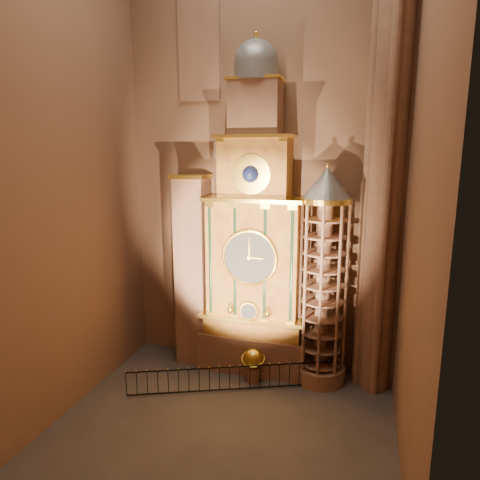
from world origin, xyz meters
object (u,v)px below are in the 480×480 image
(astronomical_clock, at_px, (255,246))
(celestial_globe, at_px, (253,362))
(iron_railing, at_px, (235,378))
(portrait_tower, at_px, (193,270))
(stair_turret, at_px, (323,280))

(astronomical_clock, relative_size, celestial_globe, 9.64)
(iron_railing, bearing_deg, portrait_tower, 140.81)
(portrait_tower, bearing_deg, celestial_globe, -20.58)
(celestial_globe, relative_size, iron_railing, 0.18)
(astronomical_clock, bearing_deg, celestial_globe, -77.02)
(stair_turret, xyz_separation_m, iron_railing, (-3.80, -2.24, -4.60))
(stair_turret, distance_m, celestial_globe, 5.41)
(astronomical_clock, relative_size, iron_railing, 1.77)
(astronomical_clock, xyz_separation_m, celestial_globe, (0.32, -1.38, -5.64))
(astronomical_clock, xyz_separation_m, portrait_tower, (-3.40, 0.02, -1.53))
(stair_turret, bearing_deg, portrait_tower, 177.67)
(stair_turret, bearing_deg, celestial_globe, -160.69)
(astronomical_clock, xyz_separation_m, stair_turret, (3.50, -0.26, -1.41))
(portrait_tower, bearing_deg, astronomical_clock, -0.29)
(celestial_globe, bearing_deg, portrait_tower, 159.42)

